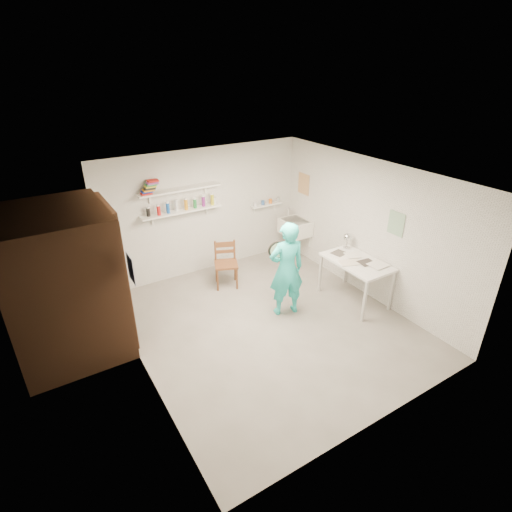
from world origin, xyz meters
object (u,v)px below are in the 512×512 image
wooden_chair (226,264)px  work_table (355,281)px  wall_clock (277,250)px  desk_lamp (348,237)px  man (287,269)px  belfast_sink (295,227)px

wooden_chair → work_table: (1.64, -1.61, -0.06)m
wall_clock → desk_lamp: bearing=9.5°
wall_clock → work_table: 1.54m
man → wall_clock: man is taller
belfast_sink → wooden_chair: wooden_chair is taller
wooden_chair → desk_lamp: (1.83, -1.15, 0.55)m
belfast_sink → wooden_chair: (-1.75, -0.26, -0.26)m
work_table → desk_lamp: desk_lamp is taller
work_table → wooden_chair: bearing=135.6°
wall_clock → wooden_chair: bearing=122.0°
belfast_sink → wall_clock: wall_clock is taller
man → desk_lamp: size_ratio=11.12×
desk_lamp → man: bearing=-174.5°
man → wall_clock: 0.35m
wall_clock → wooden_chair: (-0.37, 1.07, -0.63)m
belfast_sink → man: (-1.33, -1.54, 0.10)m
wall_clock → desk_lamp: 1.46m
belfast_sink → work_table: (-0.11, -1.87, -0.31)m
man → wooden_chair: size_ratio=1.82×
belfast_sink → man: size_ratio=0.37×
desk_lamp → work_table: bearing=-112.4°
man → wooden_chair: (-0.42, 1.28, -0.36)m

